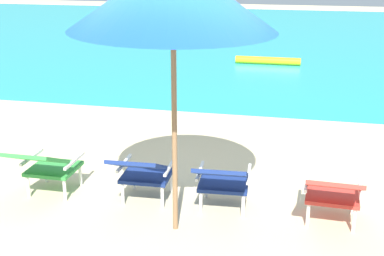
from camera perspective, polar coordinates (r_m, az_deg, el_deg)
name	(u,v)px	position (r m, az deg, el deg)	size (l,w,h in m)	color
ground_plane	(236,104)	(9.47, 4.87, 2.66)	(40.00, 40.00, 0.00)	beige
ocean_band	(271,37)	(17.58, 8.66, 9.92)	(40.00, 18.00, 0.01)	#28B2B7
swim_buoy	(268,61)	(13.03, 8.36, 7.37)	(0.18, 0.18, 1.60)	yellow
lounge_chair_far_left	(46,164)	(5.90, -15.84, -3.87)	(0.55, 0.88, 0.68)	#338E3D
lounge_chair_near_left	(142,171)	(5.54, -5.48, -4.71)	(0.57, 0.89, 0.68)	navy
lounge_chair_near_right	(223,179)	(5.34, 3.39, -5.60)	(0.59, 0.91, 0.68)	navy
lounge_chair_far_right	(333,191)	(5.25, 15.30, -6.71)	(0.57, 0.89, 0.68)	red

